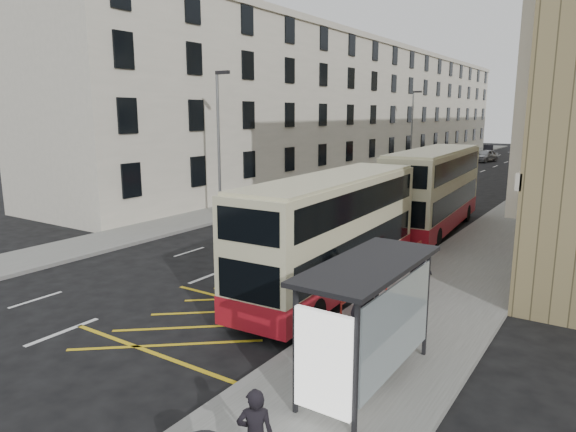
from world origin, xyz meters
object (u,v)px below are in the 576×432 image
Objects in this scene: bus_shelter at (367,301)px; car_silver at (485,156)px; car_dark at (488,149)px; car_red at (546,157)px; double_decker_rear at (434,190)px; street_lamp_far at (412,126)px; double_decker_front at (333,233)px; pedestrian_mid at (365,318)px; street_lamp_near at (219,137)px; white_van at (401,171)px; pedestrian_far at (418,271)px.

bus_shelter is 58.50m from car_silver.
car_red is at bearing -63.76° from car_dark.
double_decker_rear is 2.33× the size of car_silver.
street_lamp_far reaches higher than bus_shelter.
double_decker_front reaches higher than pedestrian_mid.
double_decker_front is 2.19× the size of car_silver.
white_van is (1.28, 24.04, -3.97)m from street_lamp_near.
white_van is 21.24m from car_silver.
street_lamp_near is 11.75m from double_decker_rear.
bus_shelter is at bearing -90.26° from car_dark.
street_lamp_far is 38.81m from pedestrian_far.
double_decker_front is at bearing -32.22° from street_lamp_near.
pedestrian_mid is at bearing -55.09° from double_decker_front.
double_decker_rear reaches higher than white_van.
pedestrian_mid is 0.48× the size of car_dark.
car_red reaches higher than white_van.
car_silver is (-9.61, 51.27, -0.19)m from pedestrian_far.
white_van is at bearing 86.96° from street_lamp_near.
double_decker_front is at bearing 124.59° from bus_shelter.
pedestrian_far is 0.36× the size of car_silver.
car_silver is at bearing -72.79° from pedestrian_far.
street_lamp_far reaches higher than double_decker_front.
car_red is (10.56, 17.19, -3.91)m from street_lamp_far.
street_lamp_far is 0.76× the size of double_decker_rear.
pedestrian_far reaches higher than car_dark.
car_red is at bearing 87.73° from double_decker_front.
pedestrian_mid is 56.89m from car_silver.
street_lamp_far is at bearing -62.81° from pedestrian_far.
car_silver is (3.98, 15.11, -3.87)m from street_lamp_far.
street_lamp_far is 1.60× the size of car_red.
street_lamp_near is at bearing -17.79° from pedestrian_far.
double_decker_rear reaches higher than pedestrian_mid.
bus_shelter is at bearing -53.42° from pedestrian_mid.
double_decker_rear is 43.38m from car_red.
car_red is (-4.13, 59.58, -1.41)m from bus_shelter.
bus_shelter is at bearing -57.05° from white_van.
street_lamp_near is at bearing -83.57° from car_silver.
double_decker_front is at bearing -60.01° from white_van.
car_dark is (-2.83, 14.50, -0.13)m from car_silver.
double_decker_rear reaches higher than car_red.
bus_shelter is 0.43× the size of double_decker_front.
car_red is at bearing 58.43° from street_lamp_far.
pedestrian_mid reaches higher than white_van.
car_red is at bearing 77.39° from street_lamp_near.
pedestrian_far is 0.34× the size of white_van.
double_decker_front is 6.10× the size of pedestrian_far.
white_van is 35.57m from car_dark.
double_decker_front is at bearing -92.58° from car_dark.
double_decker_rear reaches higher than pedestrian_far.
street_lamp_near is at bearing -164.22° from double_decker_rear.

